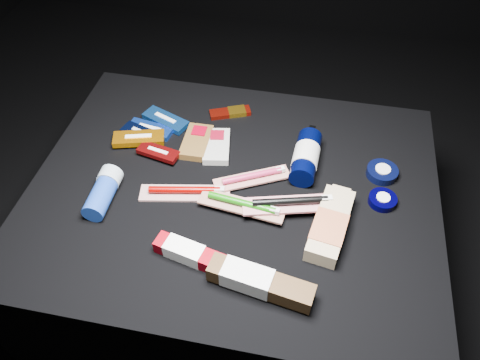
% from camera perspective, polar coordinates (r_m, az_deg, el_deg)
% --- Properties ---
extents(ground, '(3.00, 3.00, 0.00)m').
position_cam_1_polar(ground, '(1.46, -0.67, -11.36)').
color(ground, black).
rests_on(ground, ground).
extents(cloth_table, '(0.98, 0.78, 0.40)m').
position_cam_1_polar(cloth_table, '(1.29, -0.75, -6.81)').
color(cloth_table, black).
rests_on(cloth_table, ground).
extents(luna_bar_0, '(0.13, 0.06, 0.02)m').
position_cam_1_polar(luna_bar_0, '(1.29, -10.89, 6.10)').
color(luna_bar_0, '#1643BC').
rests_on(luna_bar_0, cloth_table).
extents(luna_bar_1, '(0.14, 0.09, 0.02)m').
position_cam_1_polar(luna_bar_1, '(1.31, -9.06, 7.24)').
color(luna_bar_1, '#154A95').
rests_on(luna_bar_1, cloth_table).
extents(luna_bar_2, '(0.12, 0.08, 0.02)m').
position_cam_1_polar(luna_bar_2, '(1.28, -11.84, 5.55)').
color(luna_bar_2, black).
rests_on(luna_bar_2, cloth_table).
extents(luna_bar_3, '(0.14, 0.08, 0.02)m').
position_cam_1_polar(luna_bar_3, '(1.26, -12.23, 4.98)').
color(luna_bar_3, orange).
rests_on(luna_bar_3, cloth_table).
extents(luna_bar_4, '(0.11, 0.06, 0.01)m').
position_cam_1_polar(luna_bar_4, '(1.21, -9.93, 3.35)').
color(luna_bar_4, maroon).
rests_on(luna_bar_4, cloth_table).
extents(clif_bar_0, '(0.07, 0.12, 0.02)m').
position_cam_1_polar(clif_bar_0, '(1.24, -5.26, 4.81)').
color(clif_bar_0, brown).
rests_on(clif_bar_0, cloth_table).
extents(clif_bar_1, '(0.08, 0.13, 0.02)m').
position_cam_1_polar(clif_bar_1, '(1.22, -2.85, 4.29)').
color(clif_bar_1, '#AAA9A3').
rests_on(clif_bar_1, cloth_table).
extents(power_bar, '(0.12, 0.08, 0.01)m').
position_cam_1_polar(power_bar, '(1.33, -0.94, 8.26)').
color(power_bar, maroon).
rests_on(power_bar, cloth_table).
extents(lotion_bottle, '(0.07, 0.20, 0.06)m').
position_cam_1_polar(lotion_bottle, '(1.17, 8.04, 2.82)').
color(lotion_bottle, black).
rests_on(lotion_bottle, cloth_table).
extents(cream_tin_upper, '(0.08, 0.08, 0.02)m').
position_cam_1_polar(cream_tin_upper, '(1.20, 16.93, 0.93)').
color(cream_tin_upper, black).
rests_on(cream_tin_upper, cloth_table).
extents(cream_tin_lower, '(0.07, 0.07, 0.02)m').
position_cam_1_polar(cream_tin_lower, '(1.14, 16.98, -2.34)').
color(cream_tin_lower, black).
rests_on(cream_tin_lower, cloth_table).
extents(bodywash_bottle, '(0.10, 0.21, 0.04)m').
position_cam_1_polar(bodywash_bottle, '(1.05, 10.90, -5.55)').
color(bodywash_bottle, tan).
rests_on(bodywash_bottle, cloth_table).
extents(deodorant_stick, '(0.06, 0.13, 0.06)m').
position_cam_1_polar(deodorant_stick, '(1.13, -16.34, -1.42)').
color(deodorant_stick, '#183A97').
rests_on(deodorant_stick, cloth_table).
extents(toothbrush_pack_0, '(0.22, 0.09, 0.02)m').
position_cam_1_polar(toothbrush_pack_0, '(1.12, -6.60, -1.43)').
color(toothbrush_pack_0, silver).
rests_on(toothbrush_pack_0, cloth_table).
extents(toothbrush_pack_1, '(0.19, 0.12, 0.02)m').
position_cam_1_polar(toothbrush_pack_1, '(1.13, 1.60, 0.35)').
color(toothbrush_pack_1, beige).
rests_on(toothbrush_pack_1, cloth_table).
extents(toothbrush_pack_2, '(0.21, 0.07, 0.02)m').
position_cam_1_polar(toothbrush_pack_2, '(1.07, 0.36, -3.03)').
color(toothbrush_pack_2, '#A5A09A').
rests_on(toothbrush_pack_2, cloth_table).
extents(toothbrush_pack_3, '(0.22, 0.10, 0.02)m').
position_cam_1_polar(toothbrush_pack_3, '(1.07, 6.27, -2.80)').
color(toothbrush_pack_3, silver).
rests_on(toothbrush_pack_3, cloth_table).
extents(toothpaste_carton_red, '(0.18, 0.08, 0.03)m').
position_cam_1_polar(toothpaste_carton_red, '(1.00, -6.02, -8.94)').
color(toothpaste_carton_red, '#82000A').
rests_on(toothpaste_carton_red, cloth_table).
extents(toothpaste_carton_green, '(0.22, 0.08, 0.04)m').
position_cam_1_polar(toothpaste_carton_green, '(0.95, 1.94, -12.19)').
color(toothpaste_carton_green, '#3F2913').
rests_on(toothpaste_carton_green, cloth_table).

